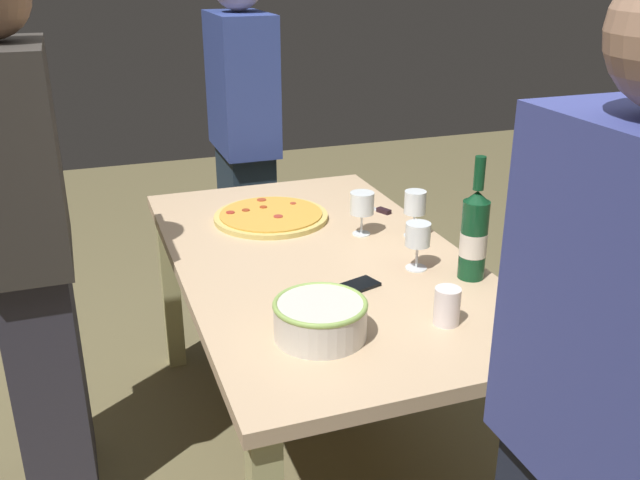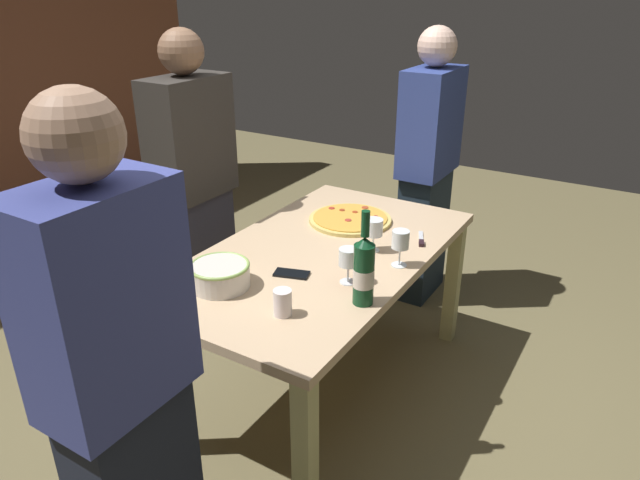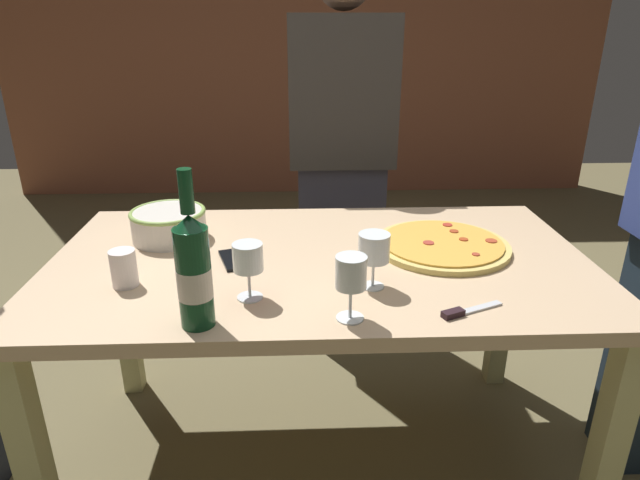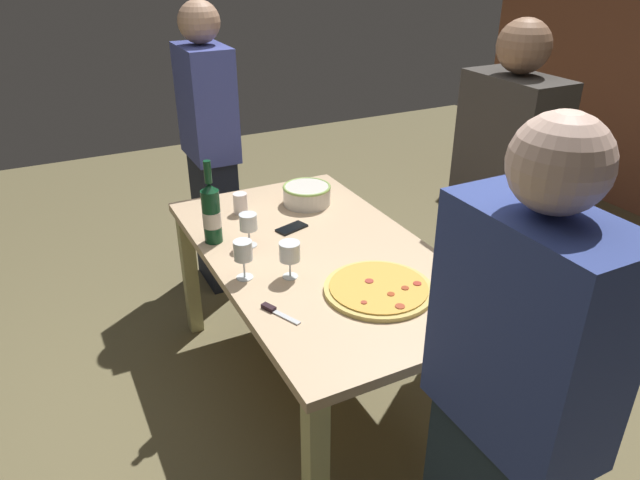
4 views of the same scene
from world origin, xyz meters
name	(u,v)px [view 3 (image 3 of 4)]	position (x,y,z in m)	size (l,w,h in m)	color
ground_plane	(320,453)	(0.00, 0.00, 0.00)	(8.00, 8.00, 0.00)	brown
dining_table	(320,285)	(0.00, 0.00, 0.66)	(1.60, 0.90, 0.75)	#CFAD86
brick_wall_back	(304,26)	(0.00, 3.20, 1.35)	(4.88, 0.16, 2.71)	brown
pizza	(442,245)	(0.38, 0.05, 0.76)	(0.42, 0.42, 0.03)	#D3BB63
serving_bowl	(169,223)	(-0.48, 0.17, 0.80)	(0.24, 0.24, 0.10)	silver
wine_bottle	(194,270)	(-0.30, -0.37, 0.89)	(0.08, 0.08, 0.37)	#0F4021
wine_glass_near_pizza	(248,260)	(-0.19, -0.25, 0.85)	(0.08, 0.08, 0.15)	white
wine_glass_by_bottle	(351,274)	(0.06, -0.36, 0.87)	(0.07, 0.07, 0.16)	white
wine_glass_far_left	(374,249)	(0.13, -0.20, 0.86)	(0.08, 0.08, 0.15)	white
cup_amber	(124,268)	(-0.53, -0.16, 0.80)	(0.07, 0.07, 0.10)	white
cell_phone	(234,260)	(-0.25, -0.02, 0.76)	(0.07, 0.14, 0.01)	black
pizza_knife	(464,311)	(0.34, -0.35, 0.76)	(0.17, 0.09, 0.02)	silver
person_host	(341,159)	(0.13, 0.86, 0.84)	(0.45, 0.24, 1.66)	#32303D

